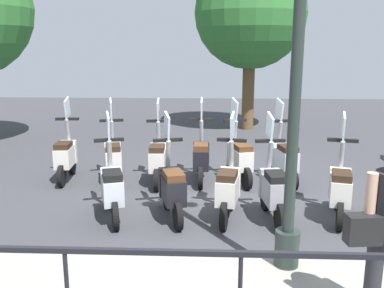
{
  "coord_description": "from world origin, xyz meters",
  "views": [
    {
      "loc": [
        -6.71,
        0.21,
        2.49
      ],
      "look_at": [
        0.2,
        0.5,
        0.9
      ],
      "focal_mm": 40.0,
      "sensor_mm": 36.0,
      "label": 1
    }
  ],
  "objects_px": {
    "scooter_far_1": "(239,157)",
    "scooter_near_2": "(228,188)",
    "tree_distant": "(250,13)",
    "scooter_far_4": "(113,158)",
    "scooter_near_1": "(273,189)",
    "scooter_near_4": "(112,187)",
    "scooter_near_3": "(172,187)",
    "scooter_far_2": "(201,157)",
    "lamp_post_near": "(296,73)",
    "scooter_near_0": "(340,188)",
    "scooter_far_5": "(66,155)",
    "scooter_far_0": "(284,159)",
    "scooter_far_3": "(158,159)"
  },
  "relations": [
    {
      "from": "scooter_far_1",
      "to": "scooter_near_2",
      "type": "bearing_deg",
      "value": 155.04
    },
    {
      "from": "tree_distant",
      "to": "scooter_far_4",
      "type": "xyz_separation_m",
      "value": [
        -5.4,
        2.92,
        -2.92
      ]
    },
    {
      "from": "scooter_near_1",
      "to": "scooter_near_4",
      "type": "xyz_separation_m",
      "value": [
        -0.04,
        2.33,
        0.0
      ]
    },
    {
      "from": "scooter_near_1",
      "to": "tree_distant",
      "type": "bearing_deg",
      "value": -8.45
    },
    {
      "from": "scooter_near_3",
      "to": "scooter_far_2",
      "type": "bearing_deg",
      "value": -28.57
    },
    {
      "from": "lamp_post_near",
      "to": "scooter_near_1",
      "type": "relative_size",
      "value": 3.02
    },
    {
      "from": "scooter_near_2",
      "to": "scooter_near_4",
      "type": "xyz_separation_m",
      "value": [
        -0.06,
        1.69,
        0.0
      ]
    },
    {
      "from": "scooter_near_0",
      "to": "scooter_near_2",
      "type": "height_order",
      "value": "same"
    },
    {
      "from": "scooter_near_0",
      "to": "scooter_near_1",
      "type": "relative_size",
      "value": 1.0
    },
    {
      "from": "tree_distant",
      "to": "scooter_far_5",
      "type": "bearing_deg",
      "value": 143.96
    },
    {
      "from": "lamp_post_near",
      "to": "scooter_far_4",
      "type": "xyz_separation_m",
      "value": [
        3.23,
        2.62,
        -1.74
      ]
    },
    {
      "from": "scooter_near_0",
      "to": "scooter_far_4",
      "type": "xyz_separation_m",
      "value": [
        1.57,
        3.67,
        0.0
      ]
    },
    {
      "from": "scooter_near_4",
      "to": "scooter_far_0",
      "type": "distance_m",
      "value": 3.28
    },
    {
      "from": "scooter_near_2",
      "to": "scooter_far_2",
      "type": "bearing_deg",
      "value": 24.11
    },
    {
      "from": "scooter_far_0",
      "to": "scooter_far_1",
      "type": "xyz_separation_m",
      "value": [
        0.04,
        0.81,
        0.0
      ]
    },
    {
      "from": "scooter_near_4",
      "to": "scooter_near_0",
      "type": "bearing_deg",
      "value": -105.01
    },
    {
      "from": "scooter_far_1",
      "to": "scooter_far_4",
      "type": "relative_size",
      "value": 1.0
    },
    {
      "from": "tree_distant",
      "to": "scooter_far_5",
      "type": "xyz_separation_m",
      "value": [
        -5.28,
        3.84,
        -2.92
      ]
    },
    {
      "from": "scooter_far_0",
      "to": "scooter_far_3",
      "type": "bearing_deg",
      "value": 79.65
    },
    {
      "from": "scooter_near_1",
      "to": "scooter_far_0",
      "type": "relative_size",
      "value": 1.0
    },
    {
      "from": "scooter_near_1",
      "to": "scooter_far_2",
      "type": "height_order",
      "value": "same"
    },
    {
      "from": "scooter_near_3",
      "to": "scooter_far_1",
      "type": "xyz_separation_m",
      "value": [
        1.75,
        -1.09,
        0.0
      ]
    },
    {
      "from": "scooter_near_1",
      "to": "scooter_far_2",
      "type": "relative_size",
      "value": 1.0
    },
    {
      "from": "scooter_far_0",
      "to": "scooter_near_1",
      "type": "bearing_deg",
      "value": 152.8
    },
    {
      "from": "scooter_far_5",
      "to": "scooter_near_1",
      "type": "bearing_deg",
      "value": -120.88
    },
    {
      "from": "scooter_near_1",
      "to": "scooter_near_2",
      "type": "relative_size",
      "value": 1.0
    },
    {
      "from": "scooter_far_1",
      "to": "scooter_far_4",
      "type": "distance_m",
      "value": 2.32
    },
    {
      "from": "scooter_near_4",
      "to": "scooter_far_1",
      "type": "xyz_separation_m",
      "value": [
        1.79,
        -1.96,
        0.0
      ]
    },
    {
      "from": "scooter_near_0",
      "to": "tree_distant",
      "type": "bearing_deg",
      "value": 20.25
    },
    {
      "from": "scooter_near_0",
      "to": "scooter_near_2",
      "type": "bearing_deg",
      "value": 106.01
    },
    {
      "from": "scooter_near_4",
      "to": "scooter_far_4",
      "type": "distance_m",
      "value": 1.72
    },
    {
      "from": "scooter_far_1",
      "to": "scooter_far_2",
      "type": "xyz_separation_m",
      "value": [
        0.02,
        0.7,
        0.0
      ]
    },
    {
      "from": "tree_distant",
      "to": "scooter_near_2",
      "type": "relative_size",
      "value": 3.28
    },
    {
      "from": "lamp_post_near",
      "to": "scooter_far_3",
      "type": "relative_size",
      "value": 3.02
    },
    {
      "from": "tree_distant",
      "to": "scooter_far_2",
      "type": "relative_size",
      "value": 3.28
    },
    {
      "from": "scooter_near_4",
      "to": "scooter_far_4",
      "type": "xyz_separation_m",
      "value": [
        1.68,
        0.36,
        0.0
      ]
    },
    {
      "from": "scooter_near_0",
      "to": "scooter_far_0",
      "type": "distance_m",
      "value": 1.72
    },
    {
      "from": "scooter_near_4",
      "to": "scooter_far_2",
      "type": "relative_size",
      "value": 1.0
    },
    {
      "from": "scooter_near_1",
      "to": "scooter_near_2",
      "type": "distance_m",
      "value": 0.64
    },
    {
      "from": "tree_distant",
      "to": "scooter_near_3",
      "type": "distance_m",
      "value": 7.82
    },
    {
      "from": "tree_distant",
      "to": "scooter_far_1",
      "type": "height_order",
      "value": "tree_distant"
    },
    {
      "from": "scooter_far_1",
      "to": "scooter_far_4",
      "type": "height_order",
      "value": "same"
    },
    {
      "from": "scooter_near_1",
      "to": "scooter_far_4",
      "type": "relative_size",
      "value": 1.0
    },
    {
      "from": "scooter_far_1",
      "to": "scooter_far_3",
      "type": "xyz_separation_m",
      "value": [
        -0.14,
        1.49,
        0.0
      ]
    },
    {
      "from": "tree_distant",
      "to": "scooter_near_0",
      "type": "relative_size",
      "value": 3.28
    },
    {
      "from": "scooter_near_0",
      "to": "scooter_far_0",
      "type": "relative_size",
      "value": 1.0
    },
    {
      "from": "scooter_near_0",
      "to": "scooter_near_4",
      "type": "relative_size",
      "value": 1.0
    },
    {
      "from": "scooter_near_4",
      "to": "scooter_far_5",
      "type": "xyz_separation_m",
      "value": [
        1.81,
        1.29,
        0.0
      ]
    },
    {
      "from": "scooter_near_1",
      "to": "scooter_far_5",
      "type": "bearing_deg",
      "value": 57.32
    },
    {
      "from": "scooter_near_0",
      "to": "scooter_far_3",
      "type": "relative_size",
      "value": 1.0
    }
  ]
}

